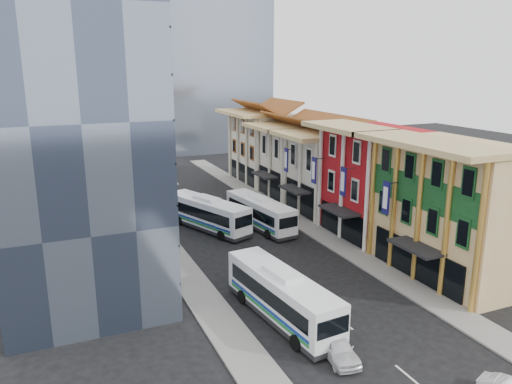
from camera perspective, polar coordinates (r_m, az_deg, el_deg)
name	(u,v)px	position (r m, az deg, el deg)	size (l,w,h in m)	color
ground	(352,329)	(38.21, 10.92, -15.13)	(200.00, 200.00, 0.00)	black
sidewalk_right	(307,226)	(59.47, 5.88, -3.89)	(3.00, 90.00, 0.15)	slate
sidewalk_left	(166,246)	(53.67, -10.29, -6.11)	(3.00, 90.00, 0.15)	slate
shophouse_tan	(456,210)	(48.01, 21.86, -1.96)	(8.00, 14.00, 12.00)	#D7B57C
shophouse_red	(374,182)	(56.76, 13.36, 1.11)	(8.00, 10.00, 12.00)	#AC1318
shophouse_cream_near	(329,174)	(64.63, 8.33, 2.04)	(8.00, 9.00, 10.00)	beige
shophouse_cream_mid	(296,162)	(72.28, 4.60, 3.46)	(8.00, 9.00, 10.00)	beige
shophouse_cream_far	(266,148)	(81.47, 1.15, 5.10)	(8.00, 12.00, 11.00)	beige
office_tower	(69,108)	(46.37, -20.64, 8.96)	(12.00, 26.00, 30.00)	#3A455D
office_block_far	(72,155)	(70.22, -20.32, 3.94)	(10.00, 18.00, 14.00)	gray
bus_left_near	(282,295)	(37.99, 2.98, -11.66)	(2.90, 12.40, 3.98)	white
bus_left_far	(207,213)	(57.99, -5.58, -2.40)	(2.88, 12.29, 3.94)	white
bus_right	(260,212)	(58.33, 0.46, -2.32)	(2.75, 11.76, 3.77)	white
sedan_left	(337,347)	(34.48, 9.30, -17.11)	(1.79, 4.44, 1.51)	silver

